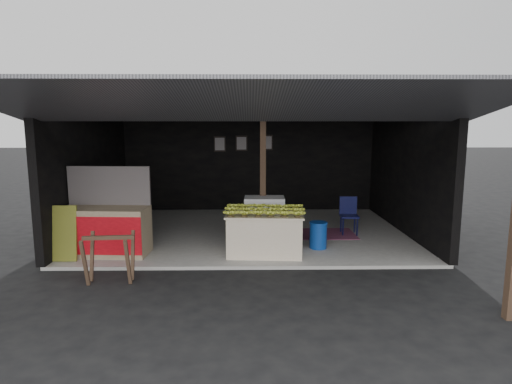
{
  "coord_description": "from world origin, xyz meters",
  "views": [
    {
      "loc": [
        0.03,
        -6.95,
        2.43
      ],
      "look_at": [
        0.15,
        1.51,
        1.1
      ],
      "focal_mm": 30.0,
      "sensor_mm": 36.0,
      "label": 1
    }
  ],
  "objects_px": {
    "white_crate": "(264,219)",
    "banana_table": "(265,234)",
    "neighbor_stall": "(105,229)",
    "sawhorse": "(109,253)",
    "water_barrel": "(318,236)",
    "plastic_chair": "(349,212)"
  },
  "relations": [
    {
      "from": "neighbor_stall",
      "to": "plastic_chair",
      "type": "height_order",
      "value": "neighbor_stall"
    },
    {
      "from": "white_crate",
      "to": "plastic_chair",
      "type": "xyz_separation_m",
      "value": [
        1.87,
        0.56,
        0.02
      ]
    },
    {
      "from": "white_crate",
      "to": "neighbor_stall",
      "type": "relative_size",
      "value": 0.56
    },
    {
      "from": "sawhorse",
      "to": "banana_table",
      "type": "bearing_deg",
      "value": 23.76
    },
    {
      "from": "white_crate",
      "to": "sawhorse",
      "type": "height_order",
      "value": "white_crate"
    },
    {
      "from": "sawhorse",
      "to": "plastic_chair",
      "type": "relative_size",
      "value": 0.96
    },
    {
      "from": "white_crate",
      "to": "plastic_chair",
      "type": "height_order",
      "value": "white_crate"
    },
    {
      "from": "banana_table",
      "to": "neighbor_stall",
      "type": "distance_m",
      "value": 2.94
    },
    {
      "from": "neighbor_stall",
      "to": "sawhorse",
      "type": "xyz_separation_m",
      "value": [
        0.5,
        -1.34,
        -0.06
      ]
    },
    {
      "from": "water_barrel",
      "to": "plastic_chair",
      "type": "relative_size",
      "value": 0.6
    },
    {
      "from": "white_crate",
      "to": "banana_table",
      "type": "bearing_deg",
      "value": -90.07
    },
    {
      "from": "plastic_chair",
      "to": "water_barrel",
      "type": "bearing_deg",
      "value": -123.33
    },
    {
      "from": "neighbor_stall",
      "to": "sawhorse",
      "type": "distance_m",
      "value": 1.44
    },
    {
      "from": "neighbor_stall",
      "to": "sawhorse",
      "type": "height_order",
      "value": "neighbor_stall"
    },
    {
      "from": "sawhorse",
      "to": "water_barrel",
      "type": "bearing_deg",
      "value": 21.24
    },
    {
      "from": "white_crate",
      "to": "plastic_chair",
      "type": "relative_size",
      "value": 1.12
    },
    {
      "from": "neighbor_stall",
      "to": "plastic_chair",
      "type": "relative_size",
      "value": 1.99
    },
    {
      "from": "banana_table",
      "to": "white_crate",
      "type": "relative_size",
      "value": 1.61
    },
    {
      "from": "water_barrel",
      "to": "neighbor_stall",
      "type": "bearing_deg",
      "value": -175.25
    },
    {
      "from": "white_crate",
      "to": "neighbor_stall",
      "type": "xyz_separation_m",
      "value": [
        -2.96,
        -0.92,
        0.03
      ]
    },
    {
      "from": "banana_table",
      "to": "white_crate",
      "type": "height_order",
      "value": "white_crate"
    },
    {
      "from": "water_barrel",
      "to": "plastic_chair",
      "type": "height_order",
      "value": "plastic_chair"
    }
  ]
}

